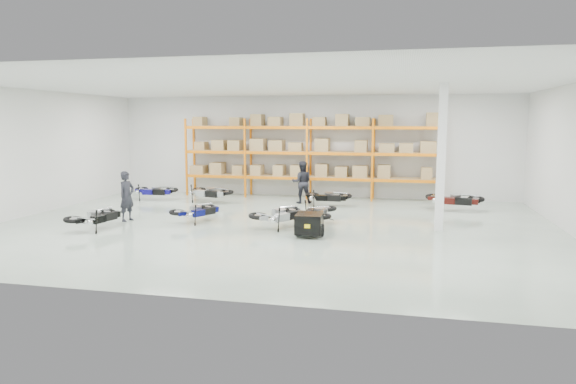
% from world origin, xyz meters
% --- Properties ---
extents(room, '(18.00, 18.00, 18.00)m').
position_xyz_m(room, '(0.00, 0.00, 2.25)').
color(room, '#B3C7B3').
rests_on(room, ground).
extents(pallet_rack, '(11.28, 0.98, 3.62)m').
position_xyz_m(pallet_rack, '(-0.00, 6.45, 2.26)').
color(pallet_rack, orange).
rests_on(pallet_rack, ground).
extents(structural_column, '(0.25, 0.25, 4.50)m').
position_xyz_m(structural_column, '(5.20, 0.50, 2.25)').
color(structural_column, white).
rests_on(structural_column, ground).
extents(moto_blue_centre, '(1.43, 1.79, 1.04)m').
position_xyz_m(moto_blue_centre, '(-2.63, 0.06, 0.49)').
color(moto_blue_centre, '#080B51').
rests_on(moto_blue_centre, ground).
extents(moto_silver_left, '(1.72, 1.95, 1.14)m').
position_xyz_m(moto_silver_left, '(0.32, -0.23, 0.54)').
color(moto_silver_left, '#AEB1B5').
rests_on(moto_silver_left, ground).
extents(moto_black_far_left, '(1.15, 1.82, 1.10)m').
position_xyz_m(moto_black_far_left, '(-5.22, -1.77, 0.52)').
color(moto_black_far_left, black).
rests_on(moto_black_far_left, ground).
extents(moto_touring_right, '(0.90, 1.77, 1.14)m').
position_xyz_m(moto_touring_right, '(1.45, 0.35, 0.54)').
color(moto_touring_right, black).
rests_on(moto_touring_right, ground).
extents(trailer, '(0.85, 1.62, 0.68)m').
position_xyz_m(trailer, '(1.45, -1.25, 0.39)').
color(trailer, black).
rests_on(trailer, ground).
extents(moto_back_a, '(1.71, 0.87, 1.09)m').
position_xyz_m(moto_back_a, '(-6.37, 4.32, 0.52)').
color(moto_back_a, navy).
rests_on(moto_back_a, ground).
extents(moto_back_b, '(1.99, 1.42, 1.16)m').
position_xyz_m(moto_back_b, '(-3.82, 4.20, 0.55)').
color(moto_back_b, '#ADB2B7').
rests_on(moto_back_b, ground).
extents(moto_back_c, '(1.68, 0.91, 1.06)m').
position_xyz_m(moto_back_c, '(1.16, 4.30, 0.50)').
color(moto_back_c, black).
rests_on(moto_back_c, ground).
extents(moto_back_d, '(2.00, 1.26, 1.20)m').
position_xyz_m(moto_back_d, '(5.98, 4.29, 0.57)').
color(moto_back_d, '#3F0F0C').
rests_on(moto_back_d, ground).
extents(person_left, '(0.55, 0.70, 1.70)m').
position_xyz_m(person_left, '(-5.03, -0.23, 0.85)').
color(person_left, black).
rests_on(person_left, ground).
extents(person_back, '(0.98, 0.84, 1.75)m').
position_xyz_m(person_back, '(0.00, 4.89, 0.87)').
color(person_back, black).
rests_on(person_back, ground).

